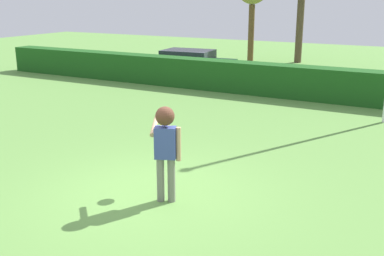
# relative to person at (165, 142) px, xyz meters

# --- Properties ---
(ground_plane) EXTENTS (60.00, 60.00, 0.00)m
(ground_plane) POSITION_rel_person_xyz_m (-0.39, 0.14, -1.14)
(ground_plane) COLOR #639645
(person) EXTENTS (0.75, 0.64, 1.79)m
(person) POSITION_rel_person_xyz_m (0.00, 0.00, 0.00)
(person) COLOR slate
(person) RESTS_ON ground
(frisbee) EXTENTS (0.27, 0.27, 0.07)m
(frisbee) POSITION_rel_person_xyz_m (-0.33, 0.59, 0.10)
(frisbee) COLOR yellow
(hedge_row) EXTENTS (28.14, 0.90, 1.18)m
(hedge_row) POSITION_rel_person_xyz_m (-0.39, 9.93, -0.56)
(hedge_row) COLOR #1C521A
(hedge_row) RESTS_ON ground
(parked_car_green) EXTENTS (4.33, 2.10, 1.25)m
(parked_car_green) POSITION_rel_person_xyz_m (-6.10, 11.93, -0.46)
(parked_car_green) COLOR #1E6633
(parked_car_green) RESTS_ON ground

